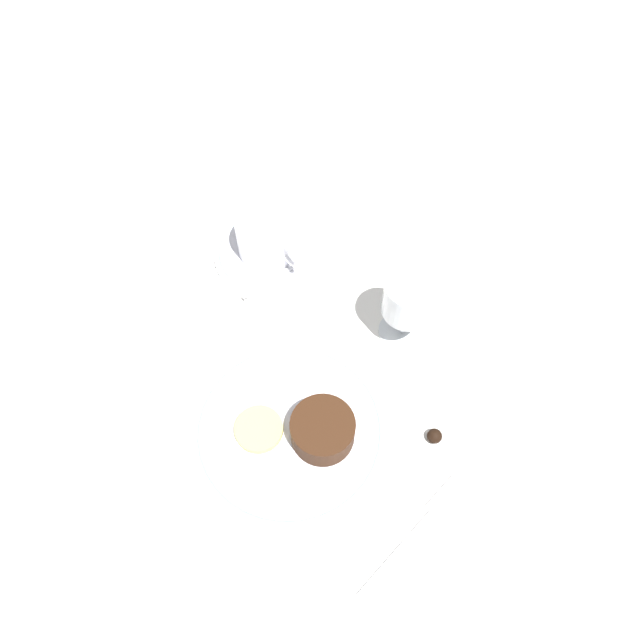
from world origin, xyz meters
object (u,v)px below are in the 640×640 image
coffee_cup (267,235)px  wine_glass (409,301)px  fork (423,523)px  dinner_plate (290,431)px  dessert_cake (323,430)px

coffee_cup → wine_glass: 0.23m
fork → wine_glass: bearing=140.1°
dinner_plate → wine_glass: (-0.01, 0.20, 0.07)m
fork → dessert_cake: dessert_cake is taller
fork → dessert_cake: 0.15m
coffee_cup → fork: (0.41, -0.11, -0.04)m
dinner_plate → dessert_cake: dessert_cake is taller
dinner_plate → coffee_cup: size_ratio=2.16×
fork → dessert_cake: bearing=-172.7°
dinner_plate → fork: size_ratio=1.35×
fork → dessert_cake: size_ratio=2.31×
coffee_cup → dessert_cake: bearing=-26.4°
dinner_plate → fork: (0.18, 0.04, -0.01)m
dessert_cake → wine_glass: bearing=103.0°
wine_glass → fork: (0.19, -0.16, -0.08)m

